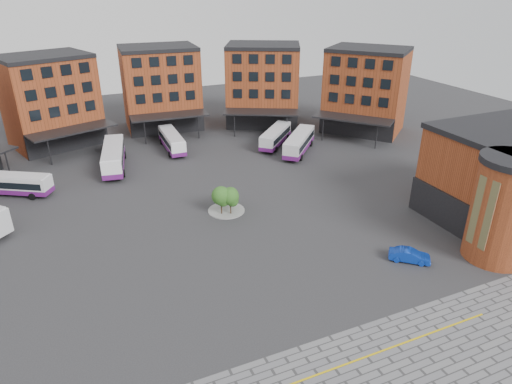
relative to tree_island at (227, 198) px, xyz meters
name	(u,v)px	position (x,y,z in m)	size (l,w,h in m)	color
ground	(250,267)	(-2.02, -11.61, -1.93)	(160.00, 160.00, 0.00)	#28282B
yellow_line	(351,362)	(-0.02, -25.61, -1.90)	(26.00, 0.15, 0.02)	gold
main_building	(125,106)	(-6.79, 26.64, 5.29)	(94.14, 42.48, 14.60)	brown
east_building	(503,181)	(26.69, -14.67, 3.36)	(17.40, 15.40, 10.60)	brown
tree_island	(227,198)	(0.00, 0.00, 0.00)	(4.40, 4.40, 3.55)	gray
bus_b	(12,184)	(-23.41, 15.62, -0.41)	(9.76, 7.15, 2.82)	white
bus_c	(114,156)	(-10.23, 19.79, -0.12)	(4.80, 12.18, 3.35)	white
bus_d	(172,141)	(-0.53, 24.12, -0.39)	(2.77, 10.21, 2.86)	white
bus_e	(276,136)	(15.79, 19.41, -0.39)	(8.69, 8.91, 2.85)	silver
bus_f	(299,142)	(17.71, 14.81, -0.26)	(9.26, 9.78, 3.09)	silver
blue_car	(410,256)	(12.74, -16.91, -1.28)	(1.38, 3.95, 1.30)	#0D32A9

